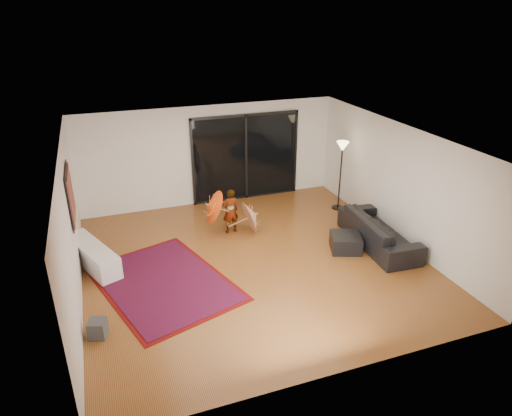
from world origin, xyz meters
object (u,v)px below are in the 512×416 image
media_console (92,256)px  sofa (379,231)px  ottoman (346,242)px  child (230,211)px

media_console → sofa: 6.32m
media_console → ottoman: media_console is taller
ottoman → sofa: bearing=-2.2°
sofa → child: (-3.00, 1.76, 0.21)m
media_console → child: bearing=-13.2°
media_console → child: (3.20, 0.53, 0.31)m
ottoman → media_console: bearing=167.5°
media_console → sofa: size_ratio=0.76×
sofa → child: 3.49m
sofa → ottoman: (-0.83, 0.03, -0.16)m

